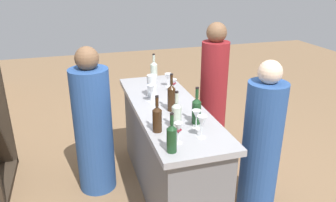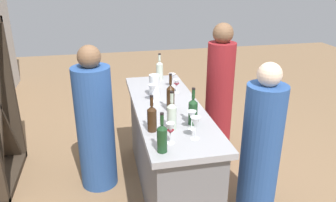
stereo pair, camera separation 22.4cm
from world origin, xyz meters
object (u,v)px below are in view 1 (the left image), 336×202
Objects in this scene: wine_glass_near_right at (196,115)px; person_server_behind at (93,127)px; wine_bottle_leftmost_olive_green at (172,137)px; wine_glass_near_left at (174,83)px; wine_glass_far_left at (202,122)px; person_left_guest at (261,145)px; wine_glass_far_center at (151,90)px; wine_bottle_far_right_clear_pale at (154,70)px; wine_bottle_center_amber_brown at (157,118)px; wine_glass_far_right at (178,129)px; water_pitcher at (152,86)px; person_center_guest at (213,94)px; wine_glass_near_center at (168,77)px; wine_bottle_second_left_clear_pale at (176,115)px; wine_bottle_second_right_olive_green at (196,110)px; wine_bottle_rightmost_amber_brown at (171,97)px.

wine_glass_near_right is 0.11× the size of person_server_behind.
wine_bottle_leftmost_olive_green is 1.17m from wine_glass_near_left.
person_left_guest is at bearing -74.70° from wine_glass_far_left.
wine_bottle_far_right_clear_pale is at bearing -16.46° from wine_glass_far_center.
wine_bottle_center_amber_brown reaches higher than wine_glass_far_right.
wine_bottle_leftmost_olive_green is 1.07m from water_pitcher.
wine_glass_far_right is 0.94m from person_left_guest.
wine_glass_far_center is at bearing 162.26° from water_pitcher.
wine_glass_far_right reaches higher than wine_glass_near_left.
person_left_guest is 0.91× the size of person_center_guest.
wine_glass_near_center reaches higher than wine_glass_near_left.
person_server_behind is (0.73, 1.38, 0.02)m from person_left_guest.
wine_glass_near_left is (0.79, -0.23, -0.02)m from wine_bottle_second_left_clear_pale.
wine_glass_far_right is 0.11× the size of person_server_behind.
wine_bottle_leftmost_olive_green is at bearing -177.12° from wine_bottle_center_amber_brown.
wine_bottle_second_right_olive_green is 0.92m from wine_glass_near_center.
wine_bottle_rightmost_amber_brown is 0.55m from wine_glass_far_left.
wine_glass_far_right is at bearing 131.36° from wine_glass_near_right.
wine_bottle_far_right_clear_pale is 1.47m from person_left_guest.
person_server_behind is (0.71, 0.60, -0.36)m from wine_bottle_second_left_clear_pale.
wine_glass_far_center is 1.03× the size of wine_glass_far_right.
wine_bottle_leftmost_olive_green is 0.21× the size of person_left_guest.
person_center_guest is (1.09, -0.02, 0.08)m from person_left_guest.
wine_bottle_second_right_olive_green is 0.36m from wine_glass_far_right.
wine_glass_near_center is at bearing -14.04° from wine_bottle_rightmost_amber_brown.
wine_bottle_second_left_clear_pale is at bearing -0.16° from person_left_guest.
wine_glass_near_right is (-0.82, 0.07, 0.02)m from wine_glass_near_left.
wine_bottle_center_amber_brown is 0.31m from wine_glass_near_right.
wine_glass_near_center is (0.97, -0.38, -0.01)m from wine_bottle_center_amber_brown.
wine_bottle_far_right_clear_pale is 0.21× the size of person_left_guest.
wine_bottle_leftmost_olive_green is 0.70m from wine_bottle_rightmost_amber_brown.
wine_bottle_second_left_clear_pale is (0.32, -0.14, 0.01)m from wine_bottle_leftmost_olive_green.
person_left_guest is 0.97× the size of person_server_behind.
wine_bottle_second_right_olive_green is at bearing -21.09° from wine_glass_near_right.
wine_glass_far_center is at bearing -5.35° from wine_bottle_leftmost_olive_green.
wine_bottle_center_amber_brown is at bearing 168.79° from water_pitcher.
wine_glass_near_left is 0.90× the size of wine_glass_near_right.
wine_glass_near_center is 0.93m from person_server_behind.
wine_glass_far_right is at bearing 14.74° from person_left_guest.
wine_glass_near_center is at bearing -163.84° from wine_bottle_far_right_clear_pale.
wine_glass_far_left is (-0.19, -0.29, 0.02)m from wine_bottle_center_amber_brown.
wine_glass_far_center reaches higher than wine_glass_near_right.
wine_glass_far_center is at bearing 17.53° from wine_glass_near_right.
wine_bottle_second_left_clear_pale reaches higher than wine_glass_near_center.
wine_glass_far_center is at bearing 16.50° from person_center_guest.
wine_glass_far_center is (0.55, 0.24, 0.00)m from wine_bottle_second_right_olive_green.
wine_glass_far_left is at bearing -81.40° from wine_glass_far_right.
person_left_guest reaches higher than wine_glass_far_left.
wine_glass_near_left is 0.10× the size of person_server_behind.
water_pitcher is (0.74, -0.15, -0.00)m from wine_bottle_center_amber_brown.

